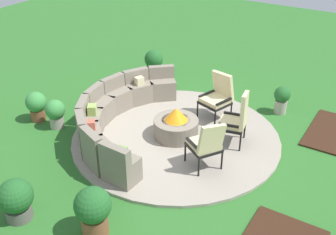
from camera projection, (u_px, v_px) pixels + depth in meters
ground_plane at (176, 138)px, 8.87m from camera, size 24.00×24.00×0.00m
patio_circle at (176, 137)px, 8.86m from camera, size 4.45×4.45×0.06m
fire_pit at (176, 125)px, 8.72m from camera, size 0.96×0.96×0.67m
curved_stone_bench at (116, 116)px, 8.92m from camera, size 3.78×2.31×0.81m
lounge_chair_front_left at (206, 144)px, 7.60m from camera, size 0.76×0.79×1.04m
lounge_chair_front_right at (237, 118)px, 8.31m from camera, size 0.69×0.66×1.18m
lounge_chair_back_left at (218, 96)px, 9.27m from camera, size 0.76×0.74×1.10m
potted_plant_0 at (36, 105)px, 9.36m from camera, size 0.47×0.47×0.70m
potted_plant_1 at (282, 99)px, 9.66m from camera, size 0.38×0.38×0.68m
potted_plant_2 at (93, 209)px, 6.24m from camera, size 0.58×0.58×0.86m
potted_plant_3 at (154, 63)px, 11.47m from camera, size 0.52×0.52×0.79m
potted_plant_4 at (56, 112)px, 9.09m from camera, size 0.45×0.45×0.67m
potted_plant_5 at (16, 199)px, 6.58m from camera, size 0.57×0.57×0.74m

